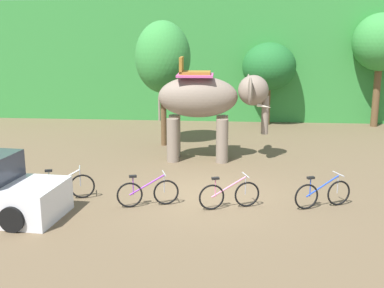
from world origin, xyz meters
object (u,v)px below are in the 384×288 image
(tree_center_left, at_px, (163,58))
(tree_far_right, at_px, (381,43))
(bike_purple, at_px, (148,193))
(elephant, at_px, (207,101))
(bike_white, at_px, (64,186))
(bike_pink, at_px, (229,195))
(bike_blue, at_px, (323,194))
(tree_center, at_px, (269,67))

(tree_center_left, xyz_separation_m, tree_far_right, (9.96, 5.02, 0.48))
(bike_purple, bearing_deg, elephant, 75.50)
(bike_white, distance_m, bike_pink, 4.69)
(tree_center_left, relative_size, bike_white, 3.10)
(bike_purple, bearing_deg, tree_center_left, 94.79)
(bike_white, height_order, bike_pink, same)
(bike_pink, distance_m, bike_blue, 2.54)
(bike_pink, xyz_separation_m, bike_blue, (2.52, 0.29, 0.00))
(tree_center, height_order, elephant, tree_center)
(tree_center, relative_size, bike_purple, 2.52)
(bike_purple, xyz_separation_m, bike_pink, (2.22, 0.02, 0.00))
(bike_blue, bearing_deg, bike_purple, -176.19)
(tree_center_left, xyz_separation_m, bike_blue, (5.35, -6.96, -3.25))
(tree_center_left, distance_m, bike_pink, 8.44)
(bike_white, bearing_deg, tree_center_left, 75.07)
(tree_center_left, xyz_separation_m, elephant, (1.93, -2.17, -1.43))
(tree_far_right, distance_m, bike_pink, 14.67)
(bike_pink, bearing_deg, bike_white, 176.28)
(tree_center_left, relative_size, tree_far_right, 0.92)
(tree_far_right, height_order, bike_blue, tree_far_right)
(tree_center_left, xyz_separation_m, bike_white, (-1.85, -6.95, -3.25))
(tree_center_left, xyz_separation_m, tree_center, (4.62, 5.04, -0.69))
(tree_far_right, bearing_deg, bike_white, -134.63)
(bike_white, bearing_deg, tree_far_right, 45.37)
(elephant, bearing_deg, tree_center_left, 131.64)
(elephant, bearing_deg, tree_far_right, 41.83)
(elephant, bearing_deg, bike_purple, -104.50)
(tree_center, bearing_deg, tree_center_left, -132.51)
(bike_pink, relative_size, bike_blue, 1.02)
(elephant, bearing_deg, bike_white, -128.36)
(tree_center_left, height_order, bike_pink, tree_center_left)
(tree_center_left, bearing_deg, tree_center, 47.49)
(elephant, xyz_separation_m, bike_purple, (-1.32, -5.10, -1.82))
(bike_pink, bearing_deg, bike_blue, 6.67)
(elephant, height_order, bike_pink, elephant)
(tree_center, bearing_deg, tree_far_right, -0.29)
(tree_center, height_order, bike_white, tree_center)
(tree_center, relative_size, bike_blue, 2.59)
(tree_far_right, height_order, bike_white, tree_far_right)
(bike_blue, bearing_deg, bike_pink, -173.33)
(tree_center_left, height_order, bike_white, tree_center_left)
(tree_center, height_order, tree_far_right, tree_far_right)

